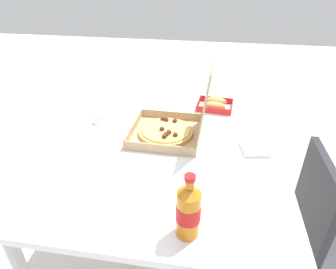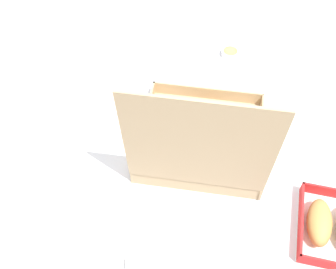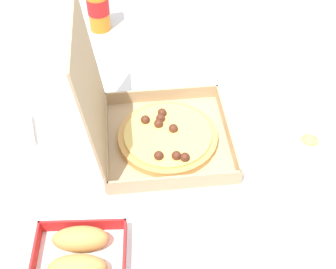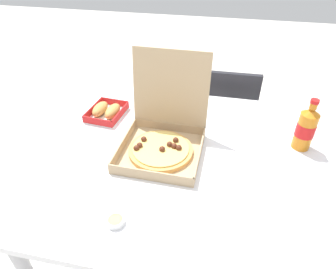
# 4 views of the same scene
# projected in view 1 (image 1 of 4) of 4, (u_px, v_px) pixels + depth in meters

# --- Properties ---
(ground_plane) EXTENTS (10.00, 10.00, 0.00)m
(ground_plane) POSITION_uv_depth(u_px,v_px,m) (164.00, 253.00, 1.69)
(ground_plane) COLOR beige
(dining_table) EXTENTS (1.15, 1.04, 0.74)m
(dining_table) POSITION_uv_depth(u_px,v_px,m) (164.00, 160.00, 1.34)
(dining_table) COLOR white
(dining_table) RESTS_ON ground_plane
(chair) EXTENTS (0.41, 0.41, 0.83)m
(chair) POSITION_uv_depth(u_px,v_px,m) (335.00, 232.00, 1.22)
(chair) COLOR #232328
(chair) RESTS_ON ground_plane
(pizza_box_open) EXTENTS (0.33, 0.36, 0.36)m
(pizza_box_open) POSITION_uv_depth(u_px,v_px,m) (173.00, 126.00, 1.36)
(pizza_box_open) COLOR tan
(pizza_box_open) RESTS_ON dining_table
(bread_side_box) EXTENTS (0.17, 0.20, 0.06)m
(bread_side_box) POSITION_uv_depth(u_px,v_px,m) (215.00, 105.00, 1.61)
(bread_side_box) COLOR white
(bread_side_box) RESTS_ON dining_table
(cola_bottle) EXTENTS (0.07, 0.07, 0.22)m
(cola_bottle) POSITION_uv_depth(u_px,v_px,m) (188.00, 210.00, 0.85)
(cola_bottle) COLOR orange
(cola_bottle) RESTS_ON dining_table
(paper_menu) EXTENTS (0.23, 0.18, 0.00)m
(paper_menu) POSITION_uv_depth(u_px,v_px,m) (125.00, 198.00, 1.02)
(paper_menu) COLOR white
(paper_menu) RESTS_ON dining_table
(napkin_pile) EXTENTS (0.13, 0.13, 0.02)m
(napkin_pile) POSITION_uv_depth(u_px,v_px,m) (255.00, 149.00, 1.27)
(napkin_pile) COLOR white
(napkin_pile) RESTS_ON dining_table
(dipping_sauce_cup) EXTENTS (0.06, 0.06, 0.02)m
(dipping_sauce_cup) POSITION_uv_depth(u_px,v_px,m) (98.00, 121.00, 1.48)
(dipping_sauce_cup) COLOR white
(dipping_sauce_cup) RESTS_ON dining_table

